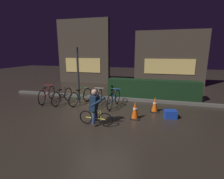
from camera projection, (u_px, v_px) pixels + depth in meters
name	position (u px, v px, depth m)	size (l,w,h in m)	color
ground_plane	(103.00, 114.00, 6.66)	(40.00, 40.00, 0.00)	#2D261E
sidewalk_curb	(116.00, 98.00, 8.73)	(12.00, 0.24, 0.12)	#56544F
hedge_row	(152.00, 89.00, 9.04)	(4.80, 0.70, 0.96)	black
storefront_left	(84.00, 52.00, 13.16)	(4.14, 0.54, 4.85)	#42382D
storefront_right	(169.00, 58.00, 12.32)	(5.04, 0.54, 3.94)	#42382D
street_post	(78.00, 76.00, 7.90)	(0.10, 0.10, 2.64)	#2D2D33
parked_bike_leftmost	(47.00, 95.00, 8.30)	(0.46, 1.73, 0.80)	black
parked_bike_left_mid	(62.00, 96.00, 8.06)	(0.46, 1.66, 0.76)	black
parked_bike_center_left	(81.00, 97.00, 7.97)	(0.54, 1.62, 0.77)	black
parked_bike_center_right	(97.00, 98.00, 7.80)	(0.46, 1.65, 0.76)	black
parked_bike_right_mid	(114.00, 99.00, 7.53)	(0.46, 1.70, 0.79)	black
traffic_cone_near	(135.00, 110.00, 6.19)	(0.36, 0.36, 0.68)	black
traffic_cone_far	(155.00, 104.00, 6.92)	(0.36, 0.36, 0.65)	black
blue_crate	(170.00, 114.00, 6.29)	(0.44, 0.32, 0.30)	#193DB7
cyclist	(95.00, 107.00, 5.61)	(1.19, 0.53, 1.25)	black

